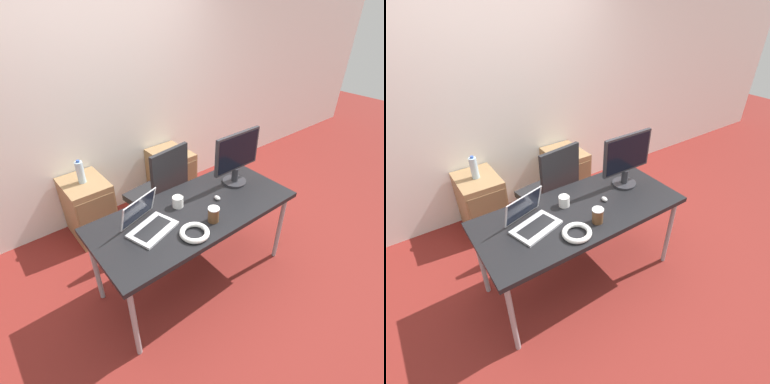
{
  "view_description": "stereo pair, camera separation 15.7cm",
  "coord_description": "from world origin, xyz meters",
  "views": [
    {
      "loc": [
        -1.22,
        -1.47,
        2.22
      ],
      "look_at": [
        0.0,
        0.04,
        0.92
      ],
      "focal_mm": 28.0,
      "sensor_mm": 36.0,
      "label": 1
    },
    {
      "loc": [
        -1.09,
        -1.56,
        2.22
      ],
      "look_at": [
        0.0,
        0.04,
        0.92
      ],
      "focal_mm": 28.0,
      "sensor_mm": 36.0,
      "label": 2
    }
  ],
  "objects": [
    {
      "name": "desk",
      "position": [
        0.0,
        0.0,
        0.71
      ],
      "size": [
        1.68,
        0.75,
        0.77
      ],
      "color": "black",
      "rests_on": "ground_plane"
    },
    {
      "name": "ground_plane",
      "position": [
        0.0,
        0.0,
        0.0
      ],
      "size": [
        14.0,
        14.0,
        0.0
      ],
      "primitive_type": "plane",
      "color": "maroon"
    },
    {
      "name": "office_chair",
      "position": [
        0.12,
        0.73,
        0.38
      ],
      "size": [
        0.56,
        0.59,
        1.05
      ],
      "color": "#232326",
      "rests_on": "ground_plane"
    },
    {
      "name": "coffee_cup_brown",
      "position": [
        0.02,
        -0.2,
        0.83
      ],
      "size": [
        0.09,
        0.09,
        0.12
      ],
      "color": "brown",
      "rests_on": "desk"
    },
    {
      "name": "mouse",
      "position": [
        0.24,
        -0.01,
        0.78
      ],
      "size": [
        0.04,
        0.06,
        0.03
      ],
      "color": "silver",
      "rests_on": "desk"
    },
    {
      "name": "cabinet_right",
      "position": [
        0.58,
        1.17,
        0.32
      ],
      "size": [
        0.41,
        0.52,
        0.65
      ],
      "color": "#99754C",
      "rests_on": "ground_plane"
    },
    {
      "name": "cabinet_left",
      "position": [
        -0.48,
        1.17,
        0.32
      ],
      "size": [
        0.41,
        0.52,
        0.65
      ],
      "color": "#99754C",
      "rests_on": "ground_plane"
    },
    {
      "name": "laptop_center",
      "position": [
        -0.41,
        0.05,
        0.82
      ],
      "size": [
        0.39,
        0.37,
        0.24
      ],
      "color": "silver",
      "rests_on": "desk"
    },
    {
      "name": "coffee_cup_white",
      "position": [
        -0.08,
        0.12,
        0.81
      ],
      "size": [
        0.09,
        0.09,
        0.09
      ],
      "color": "white",
      "rests_on": "desk"
    },
    {
      "name": "cable_coil",
      "position": [
        -0.19,
        -0.23,
        0.79
      ],
      "size": [
        0.22,
        0.22,
        0.04
      ],
      "color": "white",
      "rests_on": "desk"
    },
    {
      "name": "water_bottle",
      "position": [
        -0.48,
        1.17,
        0.76
      ],
      "size": [
        0.08,
        0.08,
        0.24
      ],
      "color": "silver",
      "rests_on": "cabinet_left"
    },
    {
      "name": "monitor",
      "position": [
        0.54,
        0.09,
        1.02
      ],
      "size": [
        0.49,
        0.21,
        0.48
      ],
      "color": "#2D2D33",
      "rests_on": "desk"
    },
    {
      "name": "wall_back",
      "position": [
        0.0,
        1.46,
        1.3
      ],
      "size": [
        10.0,
        0.05,
        2.6
      ],
      "color": "white",
      "rests_on": "ground_plane"
    }
  ]
}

